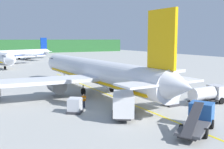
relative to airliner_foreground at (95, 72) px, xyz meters
name	(u,v)px	position (x,y,z in m)	size (l,w,h in m)	color
airliner_foreground	(95,72)	(0.00, 0.00, 0.00)	(34.65, 41.72, 11.90)	white
airliner_far_taxiway	(20,53)	(0.75, 78.87, -0.74)	(30.58, 25.78, 9.30)	silver
service_truck_fuel	(208,94)	(10.27, -14.15, -2.00)	(5.61, 2.54, 2.40)	silver
service_truck_baggage	(199,118)	(1.36, -21.19, -2.23)	(6.75, 5.32, 2.73)	#2659A5
service_truck_catering	(123,103)	(-2.84, -13.99, -1.82)	(5.03, 6.53, 2.83)	yellow
cargo_container_near	(171,99)	(5.19, -12.57, -2.51)	(1.75, 1.75, 1.87)	#333338
cargo_container_mid	(75,106)	(-7.19, -10.08, -2.51)	(2.33, 2.33, 1.88)	#333338
crew_marshaller	(84,100)	(-5.33, -8.26, -2.35)	(0.63, 0.28, 1.75)	#191E33
crew_loader_left	(119,96)	(-0.48, -8.72, -2.34)	(0.63, 0.28, 1.78)	#191E33
crew_loader_right	(167,92)	(7.72, -8.80, -2.42)	(0.52, 0.46, 1.64)	#191E33
crew_supervisor	(126,95)	(0.80, -8.57, -2.36)	(0.59, 0.38, 1.74)	#191E33
apron_guide_line	(114,97)	(1.02, -4.43, -3.39)	(0.30, 60.00, 0.01)	yellow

